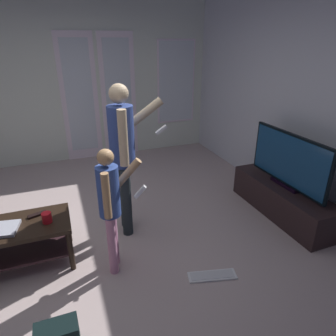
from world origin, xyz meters
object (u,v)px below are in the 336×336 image
(flat_screen_tv, at_px, (289,160))
(person_child, at_px, (110,201))
(coffee_table, at_px, (16,237))
(cup_near_edge, at_px, (47,218))
(tv_remote_black, at_px, (37,215))
(person_adult, at_px, (124,149))
(loose_keyboard, at_px, (212,276))
(tv_stand, at_px, (282,200))

(flat_screen_tv, distance_m, person_child, 2.11)
(coffee_table, height_order, cup_near_edge, cup_near_edge)
(cup_near_edge, distance_m, tv_remote_black, 0.18)
(person_adult, relative_size, tv_remote_black, 9.49)
(coffee_table, relative_size, loose_keyboard, 2.12)
(flat_screen_tv, height_order, person_adult, person_adult)
(coffee_table, distance_m, tv_stand, 2.94)
(person_child, distance_m, loose_keyboard, 1.14)
(flat_screen_tv, relative_size, cup_near_edge, 12.12)
(tv_stand, height_order, person_adult, person_adult)
(loose_keyboard, xyz_separation_m, tv_remote_black, (-1.42, 0.89, 0.45))
(person_adult, height_order, tv_remote_black, person_adult)
(person_child, xyz_separation_m, loose_keyboard, (0.79, -0.44, -0.70))
(flat_screen_tv, xyz_separation_m, person_child, (-2.10, -0.21, 0.00))
(coffee_table, xyz_separation_m, cup_near_edge, (0.29, -0.05, 0.17))
(flat_screen_tv, relative_size, person_adult, 0.73)
(tv_stand, distance_m, tv_remote_black, 2.75)
(flat_screen_tv, distance_m, loose_keyboard, 1.62)
(flat_screen_tv, xyz_separation_m, person_adult, (-1.84, 0.36, 0.26))
(person_child, bearing_deg, flat_screen_tv, 5.69)
(tv_stand, distance_m, flat_screen_tv, 0.52)
(coffee_table, height_order, flat_screen_tv, flat_screen_tv)
(coffee_table, distance_m, cup_near_edge, 0.34)
(person_adult, bearing_deg, cup_near_edge, -161.16)
(coffee_table, height_order, tv_stand, coffee_table)
(person_child, bearing_deg, tv_remote_black, 144.91)
(coffee_table, xyz_separation_m, loose_keyboard, (1.62, -0.78, -0.31))
(flat_screen_tv, distance_m, person_adult, 1.89)
(person_adult, bearing_deg, tv_stand, -11.06)
(person_child, bearing_deg, tv_stand, 5.59)
(flat_screen_tv, bearing_deg, coffee_table, 177.43)
(tv_stand, bearing_deg, coffee_table, 177.36)
(tv_stand, height_order, cup_near_edge, cup_near_edge)
(cup_near_edge, bearing_deg, person_adult, 18.84)
(tv_stand, relative_size, person_adult, 0.89)
(tv_stand, height_order, loose_keyboard, tv_stand)
(tv_remote_black, bearing_deg, cup_near_edge, -78.50)
(coffee_table, xyz_separation_m, person_child, (0.83, -0.34, 0.38))
(person_adult, xyz_separation_m, person_child, (-0.26, -0.56, -0.26))
(tv_remote_black, bearing_deg, person_child, -53.78)
(person_child, xyz_separation_m, cup_near_edge, (-0.54, 0.29, -0.21))
(tv_stand, bearing_deg, cup_near_edge, 178.16)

